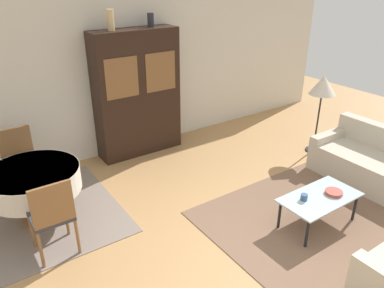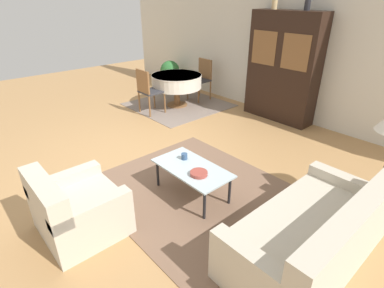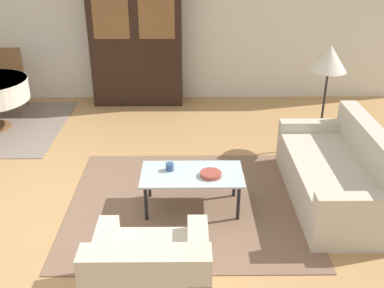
# 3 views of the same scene
# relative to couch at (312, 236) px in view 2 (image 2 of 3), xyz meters

# --- Properties ---
(ground_plane) EXTENTS (14.00, 14.00, 0.00)m
(ground_plane) POSITION_rel_couch_xyz_m (-2.87, -0.33, -0.29)
(ground_plane) COLOR tan
(wall_back) EXTENTS (10.00, 0.06, 2.70)m
(wall_back) POSITION_rel_couch_xyz_m (-2.87, 3.30, 1.06)
(wall_back) COLOR beige
(wall_back) RESTS_ON ground_plane
(area_rug) EXTENTS (2.53, 2.22, 0.01)m
(area_rug) POSITION_rel_couch_xyz_m (-1.62, -0.08, -0.29)
(area_rug) COLOR brown
(area_rug) RESTS_ON ground_plane
(dining_rug) EXTENTS (2.00, 2.06, 0.01)m
(dining_rug) POSITION_rel_couch_xyz_m (-4.49, 1.99, -0.29)
(dining_rug) COLOR gray
(dining_rug) RESTS_ON ground_plane
(couch) EXTENTS (0.91, 1.83, 0.80)m
(couch) POSITION_rel_couch_xyz_m (0.00, 0.00, 0.00)
(couch) COLOR beige
(couch) RESTS_ON ground_plane
(armchair) EXTENTS (0.88, 0.82, 0.77)m
(armchair) POSITION_rel_couch_xyz_m (-1.90, -1.55, 0.01)
(armchair) COLOR beige
(armchair) RESTS_ON ground_plane
(coffee_table) EXTENTS (1.04, 0.55, 0.41)m
(coffee_table) POSITION_rel_couch_xyz_m (-1.58, -0.16, 0.09)
(coffee_table) COLOR black
(coffee_table) RESTS_ON area_rug
(display_cabinet) EXTENTS (1.45, 0.43, 2.13)m
(display_cabinet) POSITION_rel_couch_xyz_m (-2.44, 3.04, 0.77)
(display_cabinet) COLOR black
(display_cabinet) RESTS_ON ground_plane
(dining_table) EXTENTS (1.15, 1.15, 0.73)m
(dining_table) POSITION_rel_couch_xyz_m (-4.47, 1.94, 0.30)
(dining_table) COLOR brown
(dining_table) RESTS_ON dining_rug
(dining_chair_near) EXTENTS (0.44, 0.44, 0.97)m
(dining_chair_near) POSITION_rel_couch_xyz_m (-4.47, 1.14, 0.27)
(dining_chair_near) COLOR brown
(dining_chair_near) RESTS_ON dining_rug
(dining_chair_far) EXTENTS (0.44, 0.44, 0.97)m
(dining_chair_far) POSITION_rel_couch_xyz_m (-4.47, 2.73, 0.27)
(dining_chair_far) COLOR brown
(dining_chair_far) RESTS_ON dining_rug
(cup) EXTENTS (0.08, 0.08, 0.08)m
(cup) POSITION_rel_couch_xyz_m (-1.81, -0.09, 0.17)
(cup) COLOR #33517A
(cup) RESTS_ON coffee_table
(bowl) EXTENTS (0.22, 0.22, 0.04)m
(bowl) POSITION_rel_couch_xyz_m (-1.39, -0.22, 0.15)
(bowl) COLOR #9E4238
(bowl) RESTS_ON coffee_table
(vase_tall) EXTENTS (0.11, 0.11, 0.31)m
(vase_tall) POSITION_rel_couch_xyz_m (-2.80, 3.04, 1.99)
(vase_tall) COLOR tan
(vase_tall) RESTS_ON display_cabinet
(vase_short) EXTENTS (0.11, 0.11, 0.22)m
(vase_short) POSITION_rel_couch_xyz_m (-2.12, 3.04, 1.95)
(vase_short) COLOR #232328
(vase_short) RESTS_ON display_cabinet
(potted_plant) EXTENTS (0.54, 0.54, 0.74)m
(potted_plant) POSITION_rel_couch_xyz_m (-5.85, 2.81, 0.12)
(potted_plant) COLOR #93664C
(potted_plant) RESTS_ON ground_plane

